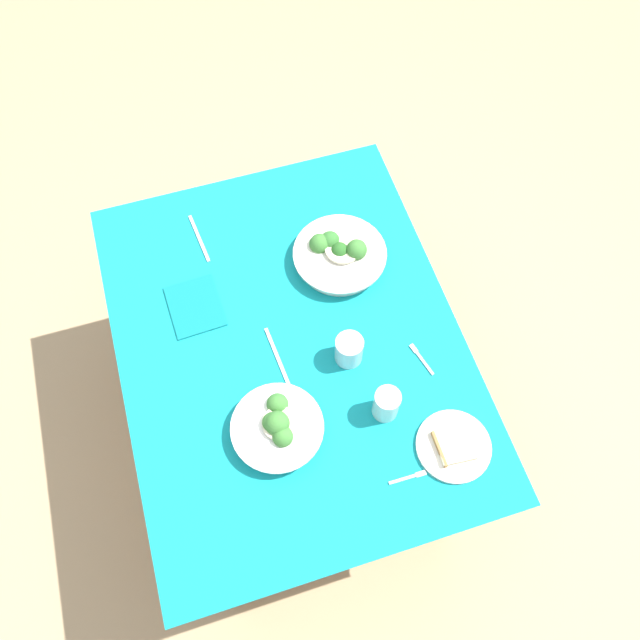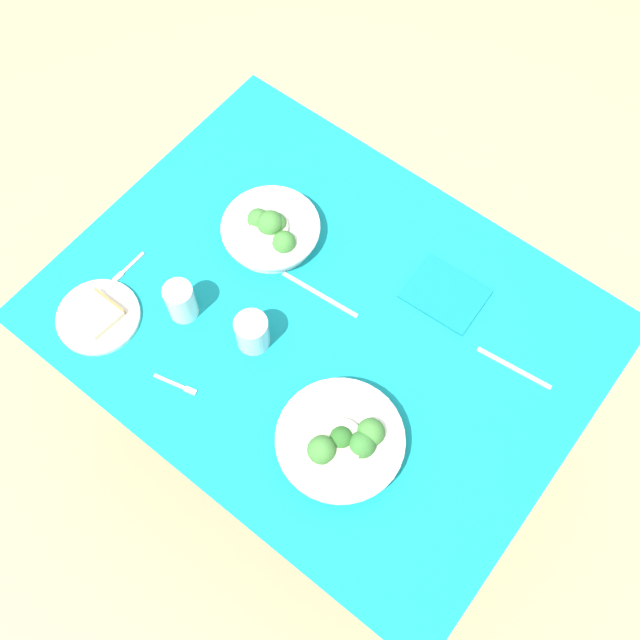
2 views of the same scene
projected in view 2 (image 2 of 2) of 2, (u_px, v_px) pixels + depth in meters
ground_plane at (322, 416)px, 2.43m from camera, size 6.00×6.00×0.00m
dining_table at (323, 339)px, 1.89m from camera, size 1.24×0.96×0.71m
broccoli_bowl_far at (342, 442)px, 1.63m from camera, size 0.28×0.28×0.09m
broccoli_bowl_near at (271, 230)px, 1.86m from camera, size 0.24×0.24×0.09m
bread_side_plate at (98, 316)px, 1.78m from camera, size 0.20×0.20×0.03m
water_glass_center at (181, 301)px, 1.75m from camera, size 0.07×0.07×0.10m
water_glass_side at (252, 332)px, 1.72m from camera, size 0.08×0.08×0.09m
fork_by_far_bowl at (177, 385)px, 1.71m from camera, size 0.11×0.04×0.00m
fork_by_near_bowl at (127, 268)px, 1.84m from camera, size 0.01×0.10×0.00m
table_knife_left at (514, 368)px, 1.73m from camera, size 0.18×0.03×0.00m
table_knife_right at (320, 295)px, 1.81m from camera, size 0.21×0.03×0.00m
napkin_folded_upper at (445, 294)px, 1.81m from camera, size 0.19×0.15×0.01m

